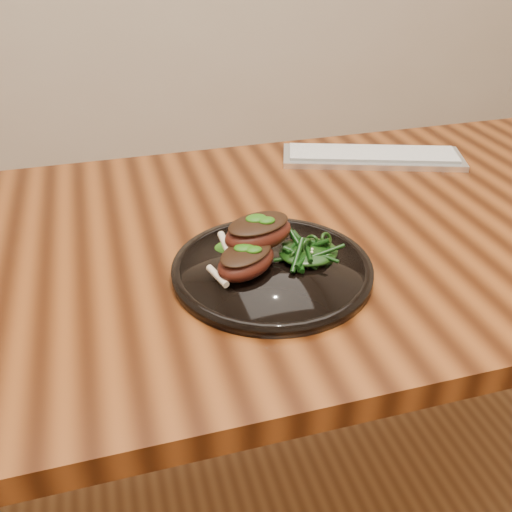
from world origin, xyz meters
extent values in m
plane|color=brown|center=(0.00, 0.00, 0.00)|extent=(4.00, 4.00, 0.00)
cube|color=black|center=(0.00, 0.00, 0.73)|extent=(1.60, 0.80, 0.04)
cylinder|color=#35190C|center=(0.74, 0.34, 0.35)|extent=(0.06, 0.06, 0.71)
cylinder|color=black|center=(-0.12, -0.13, 0.76)|extent=(0.30, 0.30, 0.02)
torus|color=black|center=(-0.12, -0.13, 0.76)|extent=(0.30, 0.30, 0.02)
cylinder|color=black|center=(-0.12, -0.13, 0.76)|extent=(0.20, 0.20, 0.00)
ellipsoid|color=#42140C|center=(-0.16, -0.14, 0.79)|extent=(0.12, 0.11, 0.04)
ellipsoid|color=black|center=(-0.16, -0.14, 0.80)|extent=(0.11, 0.10, 0.01)
cylinder|color=beige|center=(-0.20, -0.15, 0.78)|extent=(0.02, 0.05, 0.01)
ellipsoid|color=#124107|center=(-0.16, -0.14, 0.81)|extent=(0.03, 0.02, 0.01)
ellipsoid|color=#42140C|center=(-0.13, -0.10, 0.81)|extent=(0.13, 0.10, 0.04)
ellipsoid|color=black|center=(-0.13, -0.10, 0.82)|extent=(0.12, 0.09, 0.01)
cylinder|color=beige|center=(-0.18, -0.10, 0.80)|extent=(0.01, 0.05, 0.01)
ellipsoid|color=#124107|center=(-0.13, -0.10, 0.83)|extent=(0.03, 0.02, 0.01)
ellipsoid|color=#124107|center=(-0.15, -0.06, 0.77)|extent=(0.07, 0.05, 0.00)
ellipsoid|color=black|center=(-0.06, -0.12, 0.78)|extent=(0.09, 0.08, 0.02)
cube|color=silver|center=(0.23, 0.24, 0.76)|extent=(0.40, 0.23, 0.01)
cube|color=silver|center=(0.23, 0.24, 0.77)|extent=(0.37, 0.20, 0.01)
camera|label=1|loc=(-0.34, -0.81, 1.23)|focal=40.00mm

